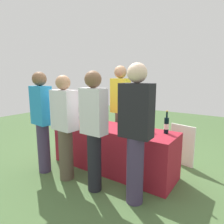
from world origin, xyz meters
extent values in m
plane|color=#476638|center=(0.00, 0.00, 0.00)|extent=(12.00, 12.00, 0.00)
cube|color=maroon|center=(0.00, 0.00, 0.37)|extent=(2.12, 0.64, 0.73)
cylinder|color=black|center=(-0.87, 0.16, 0.84)|extent=(0.08, 0.08, 0.22)
cylinder|color=black|center=(-0.87, 0.16, 0.99)|extent=(0.03, 0.03, 0.07)
cylinder|color=black|center=(-0.87, 0.16, 1.03)|extent=(0.03, 0.03, 0.02)
cylinder|color=silver|center=(-0.87, 0.16, 0.83)|extent=(0.08, 0.08, 0.08)
cylinder|color=black|center=(-0.64, 0.14, 0.85)|extent=(0.07, 0.07, 0.23)
cylinder|color=black|center=(-0.64, 0.14, 1.01)|extent=(0.03, 0.03, 0.08)
cylinder|color=maroon|center=(-0.64, 0.14, 1.06)|extent=(0.03, 0.03, 0.02)
cylinder|color=silver|center=(-0.64, 0.14, 0.84)|extent=(0.07, 0.07, 0.08)
cylinder|color=black|center=(-0.45, 0.08, 0.85)|extent=(0.07, 0.07, 0.24)
cylinder|color=black|center=(-0.45, 0.08, 1.01)|extent=(0.03, 0.03, 0.08)
cylinder|color=maroon|center=(-0.45, 0.08, 1.06)|extent=(0.03, 0.03, 0.02)
cylinder|color=silver|center=(-0.45, 0.08, 0.84)|extent=(0.07, 0.07, 0.08)
cylinder|color=black|center=(-0.32, 0.08, 0.85)|extent=(0.08, 0.08, 0.24)
cylinder|color=black|center=(-0.32, 0.08, 1.01)|extent=(0.03, 0.03, 0.08)
cylinder|color=black|center=(-0.32, 0.08, 1.06)|extent=(0.03, 0.03, 0.02)
cylinder|color=silver|center=(-0.32, 0.08, 0.84)|extent=(0.08, 0.08, 0.08)
cylinder|color=black|center=(0.09, 0.16, 0.85)|extent=(0.08, 0.08, 0.23)
cylinder|color=black|center=(0.09, 0.16, 1.00)|extent=(0.03, 0.03, 0.07)
cylinder|color=maroon|center=(0.09, 0.16, 1.05)|extent=(0.03, 0.03, 0.02)
cylinder|color=silver|center=(0.09, 0.16, 0.84)|extent=(0.08, 0.08, 0.08)
cylinder|color=black|center=(0.38, 0.12, 0.84)|extent=(0.07, 0.07, 0.20)
cylinder|color=black|center=(0.38, 0.12, 0.98)|extent=(0.03, 0.03, 0.09)
cylinder|color=gold|center=(0.38, 0.12, 1.04)|extent=(0.03, 0.03, 0.02)
cylinder|color=silver|center=(0.38, 0.12, 0.83)|extent=(0.07, 0.07, 0.07)
cylinder|color=black|center=(0.55, 0.13, 0.84)|extent=(0.07, 0.07, 0.21)
cylinder|color=black|center=(0.55, 0.13, 0.98)|extent=(0.03, 0.03, 0.08)
cylinder|color=maroon|center=(0.55, 0.13, 1.03)|extent=(0.03, 0.03, 0.02)
cylinder|color=silver|center=(0.55, 0.13, 0.83)|extent=(0.07, 0.07, 0.07)
cylinder|color=black|center=(0.86, 0.14, 0.85)|extent=(0.07, 0.07, 0.23)
cylinder|color=black|center=(0.86, 0.14, 1.01)|extent=(0.03, 0.03, 0.09)
cylinder|color=gold|center=(0.86, 0.14, 1.06)|extent=(0.03, 0.03, 0.02)
cylinder|color=silver|center=(0.86, 0.14, 0.84)|extent=(0.07, 0.07, 0.08)
cylinder|color=silver|center=(-0.69, -0.17, 0.74)|extent=(0.06, 0.06, 0.00)
cylinder|color=silver|center=(-0.69, -0.17, 0.77)|extent=(0.01, 0.01, 0.07)
sphere|color=silver|center=(-0.69, -0.17, 0.84)|extent=(0.06, 0.06, 0.06)
sphere|color=#590C19|center=(-0.69, -0.17, 0.83)|extent=(0.03, 0.03, 0.03)
cylinder|color=silver|center=(-0.56, -0.11, 0.74)|extent=(0.07, 0.07, 0.00)
cylinder|color=silver|center=(-0.56, -0.11, 0.78)|extent=(0.01, 0.01, 0.08)
sphere|color=silver|center=(-0.56, -0.11, 0.85)|extent=(0.07, 0.07, 0.07)
sphere|color=#590C19|center=(-0.56, -0.11, 0.83)|extent=(0.04, 0.04, 0.04)
cylinder|color=silver|center=(-0.30, -0.11, 0.74)|extent=(0.06, 0.06, 0.00)
cylinder|color=silver|center=(-0.30, -0.11, 0.78)|extent=(0.01, 0.01, 0.08)
sphere|color=silver|center=(-0.30, -0.11, 0.85)|extent=(0.07, 0.07, 0.07)
sphere|color=#590C19|center=(-0.30, -0.11, 0.84)|extent=(0.04, 0.04, 0.04)
cylinder|color=silver|center=(-0.09, -0.17, 0.74)|extent=(0.06, 0.06, 0.00)
cylinder|color=silver|center=(-0.09, -0.17, 0.77)|extent=(0.01, 0.01, 0.07)
sphere|color=silver|center=(-0.09, -0.17, 0.83)|extent=(0.06, 0.06, 0.06)
cylinder|color=silver|center=(0.65, -0.06, 0.74)|extent=(0.06, 0.06, 0.00)
cylinder|color=silver|center=(0.65, -0.06, 0.77)|extent=(0.01, 0.01, 0.07)
sphere|color=silver|center=(0.65, -0.06, 0.84)|extent=(0.07, 0.07, 0.07)
sphere|color=#590C19|center=(0.65, -0.06, 0.82)|extent=(0.04, 0.04, 0.04)
cylinder|color=brown|center=(-0.20, 0.57, 0.43)|extent=(0.19, 0.19, 0.87)
cube|color=yellow|center=(-0.20, 0.57, 1.19)|extent=(0.36, 0.20, 0.65)
sphere|color=tan|center=(-0.20, 0.57, 1.63)|extent=(0.23, 0.23, 0.23)
cylinder|color=#3F3351|center=(-0.86, -0.71, 0.40)|extent=(0.19, 0.19, 0.81)
cube|color=#268CCC|center=(-0.86, -0.71, 1.11)|extent=(0.37, 0.23, 0.60)
sphere|color=brown|center=(-0.86, -0.71, 1.52)|extent=(0.22, 0.22, 0.22)
cylinder|color=brown|center=(-0.39, -0.67, 0.39)|extent=(0.21, 0.21, 0.78)
cube|color=silver|center=(-0.39, -0.67, 1.07)|extent=(0.40, 0.24, 0.58)
sphere|color=tan|center=(-0.39, -0.67, 1.47)|extent=(0.21, 0.21, 0.21)
cylinder|color=black|center=(0.17, -0.66, 0.40)|extent=(0.19, 0.19, 0.81)
cube|color=silver|center=(0.17, -0.66, 1.11)|extent=(0.35, 0.19, 0.60)
sphere|color=brown|center=(0.17, -0.66, 1.52)|extent=(0.22, 0.22, 0.22)
cylinder|color=#3F3351|center=(0.75, -0.59, 0.42)|extent=(0.21, 0.21, 0.85)
cube|color=black|center=(0.75, -0.59, 1.16)|extent=(0.39, 0.22, 0.63)
sphere|color=beige|center=(0.75, -0.59, 1.59)|extent=(0.23, 0.23, 0.23)
cube|color=white|center=(0.92, 0.85, 0.36)|extent=(0.45, 0.13, 0.72)
camera|label=1|loc=(1.80, -2.60, 1.56)|focal=31.76mm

